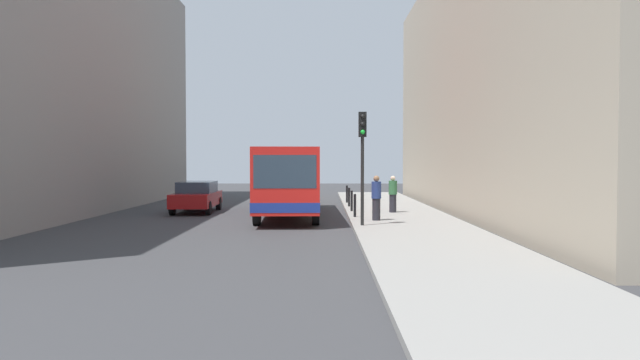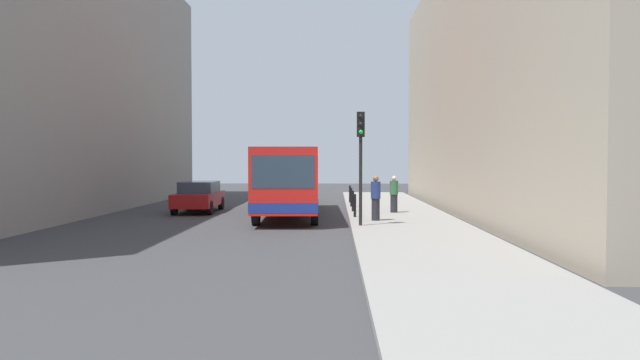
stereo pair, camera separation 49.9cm
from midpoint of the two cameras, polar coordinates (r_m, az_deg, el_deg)
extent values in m
plane|color=#38383A|center=(24.10, -4.22, -4.07)|extent=(80.00, 80.00, 0.00)
cube|color=gray|center=(24.16, 8.66, -3.90)|extent=(4.40, 40.00, 0.15)
cube|color=gray|center=(31.43, -25.14, 9.74)|extent=(7.00, 32.00, 13.78)
cube|color=#B2A38C|center=(29.54, 19.70, 9.16)|extent=(7.00, 32.00, 12.59)
cube|color=red|center=(26.79, -2.41, 0.28)|extent=(2.88, 11.08, 2.50)
cube|color=navy|center=(26.84, -2.41, -1.74)|extent=(2.91, 11.10, 0.36)
cube|color=#2D3D4C|center=(21.31, -2.89, 0.80)|extent=(2.26, 0.14, 1.20)
cube|color=#2D3D4C|center=(27.28, -2.37, 1.05)|extent=(2.85, 9.48, 1.00)
cylinder|color=black|center=(22.96, 0.10, -3.11)|extent=(0.31, 1.01, 1.00)
cylinder|color=black|center=(23.04, -5.54, -3.10)|extent=(0.31, 1.01, 1.00)
cylinder|color=black|center=(30.73, -0.06, -1.84)|extent=(0.31, 1.01, 1.00)
cylinder|color=black|center=(30.80, -4.27, -1.84)|extent=(0.31, 1.01, 1.00)
cube|color=maroon|center=(29.28, -11.06, -1.79)|extent=(1.88, 4.43, 0.64)
cube|color=#2D3D4C|center=(29.40, -11.01, -0.64)|extent=(1.65, 2.49, 0.52)
cylinder|color=black|center=(27.68, -10.01, -2.66)|extent=(0.23, 0.64, 0.64)
cylinder|color=black|center=(28.02, -13.31, -2.62)|extent=(0.23, 0.64, 0.64)
cylinder|color=black|center=(30.63, -9.00, -2.21)|extent=(0.23, 0.64, 0.64)
cylinder|color=black|center=(30.93, -12.00, -2.19)|extent=(0.23, 0.64, 0.64)
cube|color=black|center=(36.16, -2.07, -1.05)|extent=(1.98, 4.47, 0.64)
cube|color=#2D3D4C|center=(36.29, -2.05, -0.13)|extent=(1.70, 2.53, 0.52)
cylinder|color=black|center=(34.61, -0.97, -1.72)|extent=(0.25, 0.65, 0.64)
cylinder|color=black|center=(34.79, -3.67, -1.70)|extent=(0.25, 0.65, 0.64)
cylinder|color=black|center=(37.60, -0.59, -1.43)|extent=(0.25, 0.65, 0.64)
cylinder|color=black|center=(37.76, -3.07, -1.42)|extent=(0.25, 0.65, 0.64)
cylinder|color=black|center=(21.54, 4.58, -0.12)|extent=(0.12, 0.12, 3.20)
cube|color=black|center=(21.56, 4.59, 5.33)|extent=(0.28, 0.24, 0.90)
sphere|color=black|center=(21.45, 4.61, 6.10)|extent=(0.16, 0.16, 0.16)
sphere|color=black|center=(21.43, 4.61, 5.35)|extent=(0.16, 0.16, 0.16)
sphere|color=green|center=(21.42, 4.61, 4.61)|extent=(0.16, 0.16, 0.16)
cylinder|color=black|center=(24.78, 3.94, -2.46)|extent=(0.11, 0.11, 0.95)
cylinder|color=black|center=(27.56, 3.69, -2.01)|extent=(0.11, 0.11, 0.95)
cylinder|color=black|center=(30.35, 3.49, -1.65)|extent=(0.11, 0.11, 0.95)
cylinder|color=black|center=(33.14, 3.32, -1.35)|extent=(0.11, 0.11, 0.95)
cylinder|color=#26262D|center=(23.43, 5.96, -2.83)|extent=(0.32, 0.32, 0.86)
cylinder|color=navy|center=(23.38, 5.97, -0.97)|extent=(0.38, 0.38, 0.66)
sphere|color=#8C6647|center=(23.36, 5.97, 0.13)|extent=(0.24, 0.24, 0.24)
cylinder|color=#26262D|center=(27.09, 7.62, -2.25)|extent=(0.32, 0.32, 0.81)
cylinder|color=#336B3F|center=(27.05, 7.63, -0.73)|extent=(0.38, 0.38, 0.62)
sphere|color=beige|center=(27.03, 7.64, 0.17)|extent=(0.22, 0.22, 0.22)
camera|label=1|loc=(0.25, -89.42, 0.02)|focal=33.39mm
camera|label=2|loc=(0.25, 90.58, -0.02)|focal=33.39mm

